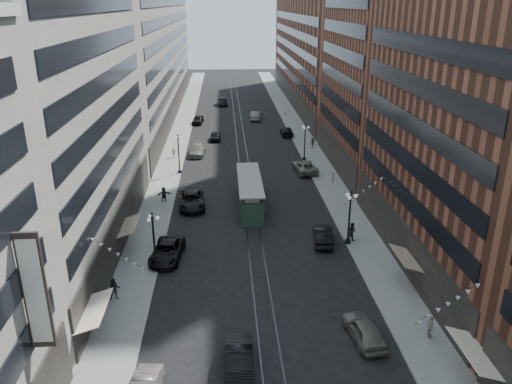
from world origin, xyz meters
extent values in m
plane|color=black|center=(0.00, 60.00, 0.00)|extent=(220.00, 220.00, 0.00)
cube|color=gray|center=(-11.00, 70.00, 0.07)|extent=(4.00, 180.00, 0.15)
cube|color=gray|center=(11.00, 70.00, 0.07)|extent=(4.00, 180.00, 0.15)
cube|color=#2D2D33|center=(-0.70, 70.00, 0.01)|extent=(0.12, 180.00, 0.02)
cube|color=#2D2D33|center=(0.70, 70.00, 0.01)|extent=(0.12, 180.00, 0.02)
cube|color=#9F998D|center=(-17.00, 33.00, 14.00)|extent=(8.00, 36.00, 28.00)
cube|color=#9F998D|center=(-17.00, 96.00, 13.00)|extent=(8.00, 90.00, 26.00)
cube|color=brown|center=(17.00, 28.00, 12.00)|extent=(8.00, 30.00, 24.00)
cube|color=brown|center=(17.00, 56.00, 21.00)|extent=(8.00, 26.00, 42.00)
cube|color=brown|center=(17.00, 105.00, 12.00)|extent=(8.00, 72.00, 24.00)
cylinder|color=black|center=(-9.20, 28.00, 0.30)|extent=(0.56, 0.56, 0.30)
cylinder|color=black|center=(-9.20, 28.00, 2.75)|extent=(0.18, 0.18, 5.20)
sphere|color=black|center=(-9.20, 28.00, 5.55)|extent=(0.24, 0.24, 0.24)
sphere|color=white|center=(-8.75, 28.00, 5.15)|extent=(0.36, 0.36, 0.36)
sphere|color=white|center=(-9.42, 28.39, 5.15)|extent=(0.36, 0.36, 0.36)
sphere|color=white|center=(-9.42, 27.61, 5.15)|extent=(0.36, 0.36, 0.36)
cylinder|color=black|center=(-9.20, 55.00, 0.30)|extent=(0.56, 0.56, 0.30)
cylinder|color=black|center=(-9.20, 55.00, 2.75)|extent=(0.18, 0.18, 5.20)
sphere|color=black|center=(-9.20, 55.00, 5.55)|extent=(0.24, 0.24, 0.24)
sphere|color=white|center=(-8.75, 55.00, 5.15)|extent=(0.36, 0.36, 0.36)
sphere|color=white|center=(-9.42, 55.39, 5.15)|extent=(0.36, 0.36, 0.36)
sphere|color=white|center=(-9.42, 54.61, 5.15)|extent=(0.36, 0.36, 0.36)
cylinder|color=black|center=(9.20, 32.00, 0.30)|extent=(0.56, 0.56, 0.30)
cylinder|color=black|center=(9.20, 32.00, 2.75)|extent=(0.18, 0.18, 5.20)
sphere|color=black|center=(9.20, 32.00, 5.55)|extent=(0.24, 0.24, 0.24)
sphere|color=white|center=(9.65, 32.00, 5.15)|extent=(0.36, 0.36, 0.36)
sphere|color=white|center=(8.97, 32.39, 5.15)|extent=(0.36, 0.36, 0.36)
sphere|color=white|center=(8.97, 31.61, 5.15)|extent=(0.36, 0.36, 0.36)
cylinder|color=black|center=(9.20, 60.00, 0.30)|extent=(0.56, 0.56, 0.30)
cylinder|color=black|center=(9.20, 60.00, 2.75)|extent=(0.18, 0.18, 5.20)
sphere|color=black|center=(9.20, 60.00, 5.55)|extent=(0.24, 0.24, 0.24)
sphere|color=white|center=(9.65, 60.00, 5.15)|extent=(0.36, 0.36, 0.36)
sphere|color=white|center=(8.97, 60.39, 5.15)|extent=(0.36, 0.36, 0.36)
sphere|color=white|center=(8.97, 59.61, 5.15)|extent=(0.36, 0.36, 0.36)
cube|color=#263C2F|center=(0.00, 42.65, 1.31)|extent=(2.52, 12.08, 2.62)
cube|color=gray|center=(0.00, 42.65, 2.92)|extent=(1.61, 11.07, 0.60)
cube|color=gray|center=(0.00, 42.65, 3.32)|extent=(2.72, 12.28, 0.15)
cylinder|color=black|center=(0.00, 38.12, 0.35)|extent=(2.32, 0.70, 0.70)
cylinder|color=black|center=(0.00, 47.18, 0.35)|extent=(2.32, 0.70, 0.70)
imported|color=black|center=(-8.40, 30.11, 0.80)|extent=(3.26, 6.02, 1.60)
imported|color=#67655B|center=(6.80, 17.15, 0.82)|extent=(2.52, 5.00, 1.63)
imported|color=black|center=(-2.20, 14.27, 0.86)|extent=(1.94, 5.27, 1.72)
imported|color=black|center=(-11.89, 23.27, 1.11)|extent=(1.01, 0.68, 1.91)
imported|color=#A9A18C|center=(11.50, 16.90, 1.04)|extent=(0.61, 1.10, 1.78)
imported|color=black|center=(-6.80, 42.69, 0.87)|extent=(3.42, 6.48, 1.74)
imported|color=slate|center=(-7.13, 64.05, 0.81)|extent=(2.60, 5.73, 1.63)
imported|color=black|center=(-7.99, 85.76, 0.81)|extent=(2.43, 4.95, 1.62)
imported|color=black|center=(6.80, 32.57, 0.83)|extent=(2.36, 5.21, 1.66)
imported|color=slate|center=(8.40, 54.55, 0.81)|extent=(3.27, 6.10, 1.63)
imported|color=black|center=(8.40, 75.39, 0.74)|extent=(2.14, 5.12, 1.48)
imported|color=black|center=(-4.41, 72.88, 0.74)|extent=(1.88, 4.38, 1.48)
imported|color=slate|center=(3.54, 88.34, 0.87)|extent=(2.29, 5.40, 1.73)
imported|color=black|center=(-10.22, 44.36, 1.04)|extent=(1.72, 0.85, 1.78)
imported|color=beige|center=(-10.64, 62.49, 0.93)|extent=(0.99, 0.64, 1.55)
imported|color=black|center=(9.74, 32.71, 1.09)|extent=(0.94, 1.03, 1.88)
imported|color=#A59C89|center=(11.34, 49.55, 0.96)|extent=(0.71, 0.64, 1.63)
imported|color=black|center=(11.55, 66.31, 0.98)|extent=(1.16, 0.80, 1.66)
imported|color=black|center=(-3.14, 103.97, 0.85)|extent=(2.38, 5.33, 1.70)
imported|color=beige|center=(10.09, 91.17, 0.98)|extent=(0.72, 0.70, 1.67)
camera|label=1|loc=(-2.78, -11.87, 22.66)|focal=35.00mm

